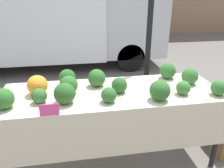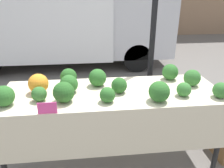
% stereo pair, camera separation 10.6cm
% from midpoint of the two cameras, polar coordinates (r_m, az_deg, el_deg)
% --- Properties ---
extents(ground_plane, '(40.00, 40.00, 0.00)m').
position_cam_midpoint_polar(ground_plane, '(2.61, -1.22, -18.43)').
color(ground_plane, slate).
extents(tent_pole, '(0.07, 0.07, 2.37)m').
position_cam_midpoint_polar(tent_pole, '(2.81, 8.50, 11.69)').
color(tent_pole, black).
rests_on(tent_pole, ground_plane).
extents(parked_truck, '(4.96, 2.28, 2.58)m').
position_cam_midpoint_polar(parked_truck, '(5.72, -16.91, 18.43)').
color(parked_truck, white).
rests_on(parked_truck, ground_plane).
extents(market_table, '(2.17, 0.75, 0.82)m').
position_cam_midpoint_polar(market_table, '(2.15, -1.14, -5.17)').
color(market_table, beige).
rests_on(market_table, ground_plane).
extents(orange_cauliflower, '(0.19, 0.19, 0.19)m').
position_cam_midpoint_polar(orange_cauliflower, '(2.19, -20.24, -0.30)').
color(orange_cauliflower, orange).
rests_on(orange_cauliflower, market_table).
extents(romanesco_head, '(0.13, 0.13, 0.10)m').
position_cam_midpoint_polar(romanesco_head, '(2.42, -20.91, 0.64)').
color(romanesco_head, '#93B238').
rests_on(romanesco_head, market_table).
extents(broccoli_head_0, '(0.14, 0.14, 0.14)m').
position_cam_midpoint_polar(broccoli_head_0, '(2.16, 16.78, -0.99)').
color(broccoli_head_0, '#387533').
rests_on(broccoli_head_0, market_table).
extents(broccoli_head_1, '(0.15, 0.15, 0.15)m').
position_cam_midpoint_polar(broccoli_head_1, '(2.11, 0.48, -0.33)').
color(broccoli_head_1, '#285B23').
rests_on(broccoli_head_1, market_table).
extents(broccoli_head_2, '(0.19, 0.19, 0.19)m').
position_cam_midpoint_polar(broccoli_head_2, '(1.96, -13.81, -2.41)').
color(broccoli_head_2, '#285B23').
rests_on(broccoli_head_2, market_table).
extents(broccoli_head_3, '(0.18, 0.18, 0.18)m').
position_cam_midpoint_polar(broccoli_head_3, '(2.52, 13.20, 3.34)').
color(broccoli_head_3, '#2D6628').
rests_on(broccoli_head_3, market_table).
extents(broccoli_head_4, '(0.14, 0.14, 0.14)m').
position_cam_midpoint_polar(broccoli_head_4, '(2.04, -19.90, -2.93)').
color(broccoli_head_4, '#336B2D').
rests_on(broccoli_head_4, market_table).
extents(broccoli_head_5, '(0.14, 0.14, 0.14)m').
position_cam_midpoint_polar(broccoli_head_5, '(1.93, -2.42, -2.90)').
color(broccoli_head_5, '#2D6628').
rests_on(broccoli_head_5, market_table).
extents(broccoli_head_6, '(0.17, 0.17, 0.17)m').
position_cam_midpoint_polar(broccoli_head_6, '(2.33, -12.89, 1.66)').
color(broccoli_head_6, '#285B23').
rests_on(broccoli_head_6, market_table).
extents(broccoli_head_7, '(0.17, 0.17, 0.17)m').
position_cam_midpoint_polar(broccoli_head_7, '(2.43, 18.49, 1.92)').
color(broccoli_head_7, '#336B2D').
rests_on(broccoli_head_7, market_table).
extents(broccoli_head_8, '(0.19, 0.19, 0.19)m').
position_cam_midpoint_polar(broccoli_head_8, '(1.99, 10.91, -1.69)').
color(broccoli_head_8, '#2D6628').
rests_on(broccoli_head_8, market_table).
extents(broccoli_head_9, '(0.18, 0.18, 0.18)m').
position_cam_midpoint_polar(broccoli_head_9, '(2.13, -12.67, -0.24)').
color(broccoli_head_9, '#2D6628').
rests_on(broccoli_head_9, market_table).
extents(broccoli_head_10, '(0.18, 0.18, 0.18)m').
position_cam_midpoint_polar(broccoli_head_10, '(2.25, -5.35, 1.58)').
color(broccoli_head_10, '#2D6628').
rests_on(broccoli_head_10, market_table).
extents(broccoli_head_11, '(0.18, 0.18, 0.18)m').
position_cam_midpoint_polar(broccoli_head_11, '(2.05, -27.93, -3.43)').
color(broccoli_head_11, '#2D6628').
rests_on(broccoli_head_11, market_table).
extents(broccoli_head_12, '(0.15, 0.15, 0.15)m').
position_cam_midpoint_polar(broccoli_head_12, '(2.27, 24.95, -0.93)').
color(broccoli_head_12, '#336B2D').
rests_on(broccoli_head_12, market_table).
extents(price_sign, '(0.15, 0.01, 0.10)m').
position_cam_midpoint_polar(price_sign, '(1.82, -17.70, -6.47)').
color(price_sign, '#EF4793').
rests_on(price_sign, market_table).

